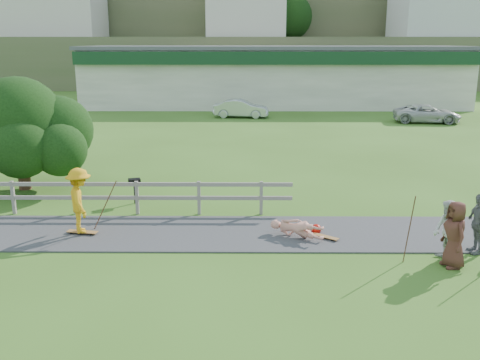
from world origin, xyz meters
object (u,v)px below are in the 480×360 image
Objects in this scene: spectator_b at (478,224)px; spectator_c at (455,235)px; car_white at (427,114)px; skater_rider at (80,204)px; car_silver at (241,109)px; spectator_a at (447,232)px; tree at (21,147)px; skater_fallen at (297,229)px; bbq at (135,191)px.

spectator_b is 0.96× the size of spectator_c.
spectator_b reaches higher than car_white.
skater_rider reaches higher than car_silver.
spectator_a is 0.30× the size of tree.
spectator_b is at bearing -119.41° from skater_rider.
car_white is (6.53, 23.72, -0.19)m from spectator_b.
spectator_c is at bearing 170.77° from car_white.
car_silver is (-6.35, 26.22, -0.15)m from spectator_b.
car_silver reaches higher than skater_fallen.
tree reaches higher than bbq.
skater_rider is 3.32m from bbq.
skater_fallen is 0.97× the size of spectator_b.
skater_rider is 0.35× the size of tree.
spectator_a is 27.35m from car_silver.
spectator_c is at bearing -51.05° from spectator_b.
bbq is at bearing -118.43° from spectator_b.
tree is 5.05m from bbq.
skater_fallen is 0.35× the size of car_white.
car_white is 5.15× the size of bbq.
car_white is at bearing -94.34° from car_silver.
skater_rider is 1.19× the size of skater_fallen.
skater_rider is 28.36m from car_white.
car_white is (17.32, 22.45, -0.32)m from skater_rider.
skater_rider is at bearing -53.86° from tree.
skater_rider is at bearing 119.94° from skater_fallen.
spectator_c is at bearing -27.95° from tree.
skater_rider is at bearing 150.03° from car_white.
bbq is (0.91, 3.15, -0.50)m from skater_rider.
car_silver is at bearing -177.02° from spectator_c.
spectator_a reaches higher than car_silver.
spectator_b reaches higher than bbq.
skater_fallen is 3.99m from spectator_a.
spectator_a is (3.60, -1.66, 0.51)m from skater_fallen.
spectator_c is 25.74m from car_white.
skater_rider is 6.21m from skater_fallen.
skater_rider is 10.87m from spectator_b.
tree is at bearing 164.60° from car_silver.
spectator_c is at bearing -48.33° from bbq.
car_silver reaches higher than car_white.
bbq is at bearing -127.80° from spectator_a.
spectator_b is 0.30× the size of tree.
skater_rider is 1.17× the size of spectator_a.
car_silver is 4.63× the size of bbq.
spectator_a is 0.95× the size of spectator_c.
skater_rider is 25.35m from car_silver.
skater_rider reaches higher than spectator_a.
spectator_a is at bearing -63.65° from spectator_b.
tree is at bearing -126.22° from spectator_c.
spectator_b is at bearing 172.29° from car_white.
skater_fallen is 1.81× the size of bbq.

